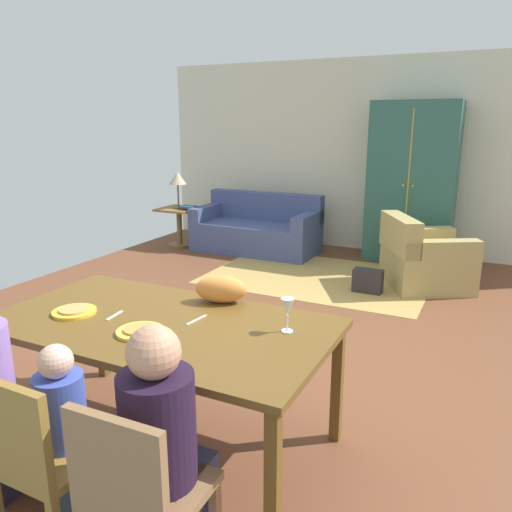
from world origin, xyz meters
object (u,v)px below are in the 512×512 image
object	(u,v)px
dining_table	(161,332)
couch	(257,230)
side_table	(179,221)
wine_glass	(287,308)
armchair	(423,260)
handbag	(368,281)
person_woman	(165,460)
plate_near_child	(140,332)
table_lamp	(178,179)
dining_chair_woman	(138,492)
dining_chair_child	(38,453)
person_child	(70,443)
plate_near_man	(74,312)
cat	(221,289)
book_lower	(190,208)
armoire	(412,183)
book_upper	(188,207)

from	to	relation	value
dining_table	couch	bearing A→B (deg)	109.17
side_table	wine_glass	bearing A→B (deg)	-49.13
armchair	handbag	world-z (taller)	armchair
armchair	side_table	world-z (taller)	armchair
person_woman	handbag	distance (m)	3.92
plate_near_child	table_lamp	xyz separation A→B (m)	(-2.70, 4.28, 0.24)
plate_near_child	wine_glass	xyz separation A→B (m)	(0.69, 0.36, 0.12)
dining_chair_woman	dining_chair_child	bearing A→B (deg)	-180.00
person_child	handbag	xyz separation A→B (m)	(0.41, 3.91, -0.30)
dining_table	plate_near_man	world-z (taller)	plate_near_man
cat	side_table	xyz separation A→B (m)	(-2.85, 3.68, -0.47)
armchair	handbag	bearing A→B (deg)	-136.73
person_woman	book_lower	distance (m)	5.69
armchair	table_lamp	xyz separation A→B (m)	(-3.61, 0.43, 0.69)
dining_chair_child	person_child	distance (m)	0.18
dining_table	table_lamp	xyz separation A→B (m)	(-2.70, 4.10, 0.31)
wine_glass	couch	distance (m)	4.76
armoire	book_lower	distance (m)	3.16
plate_near_man	armoire	size ratio (longest dim) A/B	0.12
person_child	dining_chair_woman	size ratio (longest dim) A/B	1.06
dining_table	table_lamp	size ratio (longest dim) A/B	3.54
dining_table	armchair	xyz separation A→B (m)	(0.91, 3.67, -0.38)
plate_near_man	cat	world-z (taller)	cat
book_lower	book_upper	xyz separation A→B (m)	(0.01, -0.06, 0.03)
plate_near_child	person_woman	size ratio (longest dim) A/B	0.23
wine_glass	book_upper	distance (m)	5.02
wine_glass	cat	distance (m)	0.59
person_child	couch	xyz separation A→B (m)	(-1.52, 5.06, -0.13)
dining_chair_child	person_child	world-z (taller)	person_child
armchair	book_upper	size ratio (longest dim) A/B	5.30
table_lamp	handbag	bearing A→B (deg)	-16.13
couch	person_woman	bearing A→B (deg)	-68.04
dining_chair_child	book_lower	bearing A→B (deg)	116.63
plate_near_man	person_child	distance (m)	0.86
person_child	cat	xyz separation A→B (m)	(0.15, 1.12, 0.41)
wine_glass	dining_chair_woman	world-z (taller)	wine_glass
cat	wine_glass	bearing A→B (deg)	-42.93
cat	side_table	size ratio (longest dim) A/B	0.55
plate_near_child	table_lamp	distance (m)	5.07
cat	table_lamp	bearing A→B (deg)	108.64
plate_near_man	person_woman	bearing A→B (deg)	-28.99
wine_glass	armchair	distance (m)	3.55
book_upper	person_child	bearing A→B (deg)	-62.28
armchair	couch	bearing A→B (deg)	164.24
person_child	table_lamp	world-z (taller)	table_lamp
armchair	book_upper	bearing A→B (deg)	173.75
dining_table	wine_glass	distance (m)	0.74
cat	dining_chair_child	bearing A→B (deg)	-115.79
person_child	person_woman	world-z (taller)	person_woman
book_lower	handbag	bearing A→B (deg)	-17.37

